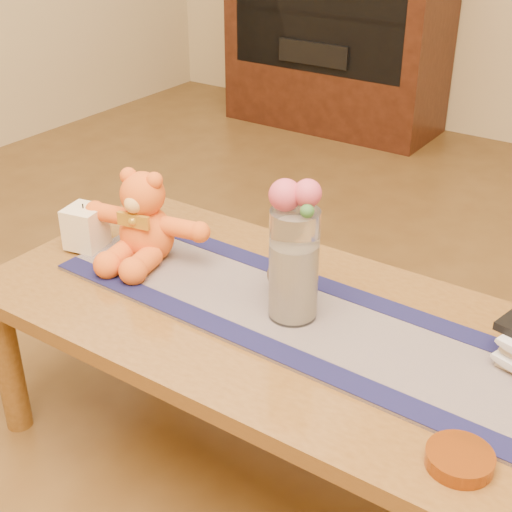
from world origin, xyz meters
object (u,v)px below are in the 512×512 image
Objects in this scene: teddy_bear at (146,216)px; bronze_ball at (283,274)px; amber_dish at (460,459)px; pillar_candle at (85,227)px; glass_vase at (294,265)px.

teddy_bear reaches higher than bronze_ball.
teddy_bear is 2.83× the size of amber_dish.
amber_dish is at bearing -29.24° from bronze_ball.
pillar_candle is at bearing -173.83° from teddy_bear.
glass_vase reaches higher than teddy_bear.
pillar_candle is (-0.17, -0.05, -0.06)m from teddy_bear.
glass_vase is 3.32× the size of bronze_ball.
bronze_ball is 0.64m from amber_dish.
amber_dish is at bearing -10.35° from pillar_candle.
glass_vase is 0.15m from bronze_ball.
bronze_ball is (0.55, 0.11, -0.02)m from pillar_candle.
pillar_candle is 0.56m from bronze_ball.
pillar_candle is at bearing 169.65° from amber_dish.
teddy_bear is at bearing 16.86° from pillar_candle.
bronze_ball is 0.67× the size of amber_dish.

